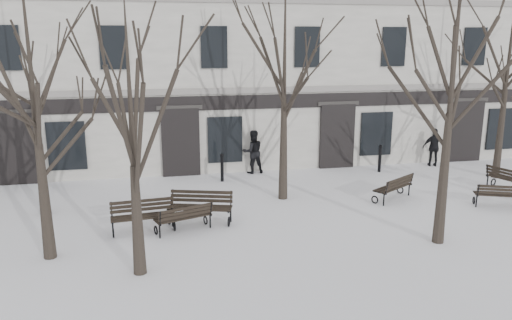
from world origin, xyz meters
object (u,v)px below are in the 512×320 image
object	(u,v)px
tree_1	(131,109)
bench_5	(511,179)
tree_0	(32,84)
bench_4	(394,187)
bench_2	(501,195)
tree_2	(456,44)
bench_3	(200,206)
bench_0	(143,215)
bench_1	(184,217)

from	to	relation	value
tree_1	bench_5	world-z (taller)	tree_1
tree_0	bench_4	world-z (taller)	tree_0
bench_2	bench_4	size ratio (longest dim) A/B	0.98
tree_2	bench_4	world-z (taller)	tree_2
bench_3	bench_5	xyz separation A→B (m)	(11.93, 0.86, -0.03)
tree_2	bench_0	world-z (taller)	tree_2
bench_2	bench_4	xyz separation A→B (m)	(-3.25, 1.53, 0.02)
bench_0	bench_3	world-z (taller)	bench_3
bench_3	bench_2	bearing A→B (deg)	13.15
bench_0	bench_2	distance (m)	12.17
bench_1	bench_3	world-z (taller)	bench_3
bench_2	tree_1	bearing A→B (deg)	34.07
bench_0	bench_2	xyz separation A→B (m)	(12.17, -0.22, -0.05)
tree_0	tree_1	xyz separation A→B (m)	(2.39, -1.42, -0.50)
bench_5	bench_4	bearing A→B (deg)	71.10
bench_2	bench_4	bearing A→B (deg)	-3.38
bench_5	tree_1	bearing A→B (deg)	88.37
bench_4	tree_0	bearing A→B (deg)	-18.57
tree_0	bench_4	size ratio (longest dim) A/B	4.00
tree_0	bench_0	distance (m)	5.00
tree_2	bench_4	distance (m)	6.43
bench_2	tree_2	bearing A→B (deg)	53.46
tree_1	bench_2	bearing A→B (deg)	12.25
bench_1	bench_3	bearing A→B (deg)	-148.15
bench_1	bench_5	size ratio (longest dim) A/B	0.91
bench_0	bench_1	xyz separation A→B (m)	(1.22, -0.30, -0.05)
bench_4	bench_5	bearing A→B (deg)	147.23
bench_0	bench_4	bearing A→B (deg)	2.30
tree_2	bench_5	world-z (taller)	tree_2
bench_2	bench_1	bearing A→B (deg)	22.25
bench_1	bench_5	xyz separation A→B (m)	(12.50, 1.57, 0.05)
tree_0	bench_1	bearing A→B (deg)	17.52
tree_0	bench_2	bearing A→B (deg)	4.83
tree_1	bench_1	world-z (taller)	tree_1
bench_5	bench_3	bearing A→B (deg)	75.74
bench_0	bench_2	size ratio (longest dim) A/B	1.09
bench_0	bench_3	bearing A→B (deg)	6.86
tree_0	tree_1	bearing A→B (deg)	-30.64
tree_1	bench_5	size ratio (longest dim) A/B	3.31
tree_2	bench_3	world-z (taller)	tree_2
tree_1	tree_2	world-z (taller)	tree_2
tree_2	bench_1	size ratio (longest dim) A/B	4.91
bench_2	bench_4	world-z (taller)	bench_4
tree_0	bench_5	distance (m)	16.89
tree_0	bench_5	world-z (taller)	tree_0
bench_4	bench_2	bearing A→B (deg)	122.55
bench_5	bench_1	bearing A→B (deg)	78.77
bench_5	bench_0	bearing A→B (deg)	76.91
tree_2	bench_5	distance (m)	8.31
bench_3	bench_4	distance (m)	7.19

